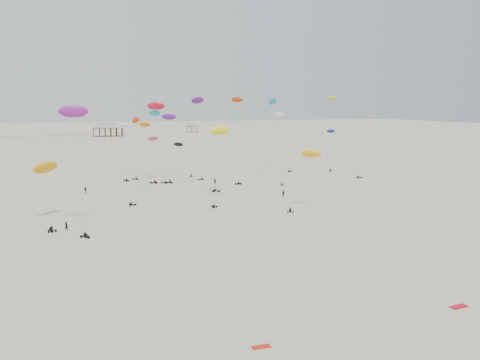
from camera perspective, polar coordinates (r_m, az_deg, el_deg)
name	(u,v)px	position (r m, az deg, el deg)	size (l,w,h in m)	color
ground_plane	(155,157)	(207.64, -10.29, 2.73)	(900.00, 900.00, 0.00)	beige
pavilion_main	(108,131)	(355.04, -15.79, 5.82)	(21.00, 13.00, 9.80)	brown
pavilion_small	(192,128)	(395.25, -5.85, 6.31)	(9.00, 7.00, 8.00)	brown
pier_fence	(30,137)	(355.79, -24.18, 4.81)	(80.20, 0.20, 1.50)	black
rig_0	(134,131)	(149.34, -12.78, 5.88)	(7.32, 11.74, 19.62)	black
rig_1	(332,124)	(165.58, 11.09, 6.72)	(5.28, 6.48, 25.85)	black
rig_2	(160,158)	(140.74, -9.72, 2.71)	(6.14, 9.25, 14.04)	black
rig_3	(182,154)	(154.64, -7.03, 3.15)	(4.69, 11.87, 12.64)	black
rig_4	(75,129)	(89.87, -19.46, 5.87)	(5.29, 10.78, 22.95)	black
rig_5	(307,165)	(103.11, 8.13, 1.78)	(9.43, 6.01, 13.47)	black
rig_6	(202,122)	(126.53, -4.65, 7.06)	(6.41, 11.31, 25.03)	black
rig_7	(140,153)	(114.00, -12.08, 3.21)	(7.45, 11.98, 20.03)	black
rig_8	(220,137)	(116.55, -2.51, 5.26)	(9.58, 16.80, 21.39)	black
rig_9	(154,134)	(140.87, -10.41, 5.59)	(4.80, 8.67, 21.33)	black
rig_10	(157,116)	(139.93, -10.07, 7.69)	(5.49, 7.03, 23.63)	black
rig_11	(343,151)	(156.05, 12.44, 3.53)	(4.87, 15.68, 19.15)	black
rig_12	(237,127)	(140.06, -0.32, 6.43)	(6.48, 13.38, 25.74)	black
rig_13	(125,134)	(157.12, -13.88, 5.43)	(5.27, 16.89, 20.72)	black
rig_14	(279,120)	(169.19, 4.79, 7.24)	(4.43, 15.49, 21.39)	black
rig_15	(46,175)	(99.57, -22.57, 0.60)	(6.22, 15.87, 14.20)	black
rig_16	(274,110)	(144.27, 4.11, 8.54)	(6.38, 17.58, 26.51)	black
rig_17	(173,125)	(152.67, -8.13, 6.62)	(10.03, 17.46, 23.85)	black
spectator_0	(67,230)	(91.53, -20.38, -5.78)	(0.73, 0.50, 2.01)	black
spectator_1	(283,197)	(116.78, 5.31, -2.09)	(1.00, 0.58, 2.05)	black
spectator_2	(85,193)	(127.88, -18.32, -1.54)	(1.19, 0.64, 2.01)	black
spectator_3	(215,184)	(135.24, -3.07, -0.52)	(0.80, 0.55, 2.20)	black
grounded_kite_a	(459,307)	(60.30, 25.12, -13.84)	(2.20, 0.90, 0.08)	red
grounded_kite_b	(261,347)	(47.01, 2.58, -19.69)	(1.80, 0.70, 0.07)	red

